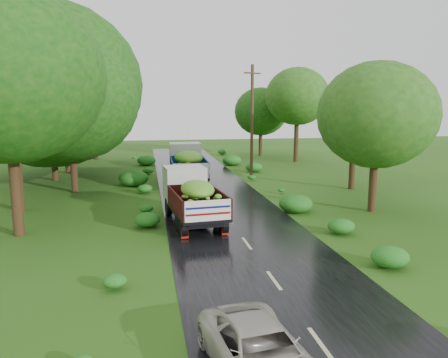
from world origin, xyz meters
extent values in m
plane|color=#23490F|center=(0.00, 0.00, 0.00)|extent=(120.00, 120.00, 0.00)
cube|color=black|center=(0.00, 5.00, 0.01)|extent=(6.50, 80.00, 0.02)
cube|color=#BFB78C|center=(0.00, -4.00, 0.02)|extent=(0.12, 1.60, 0.00)
cube|color=#BFB78C|center=(0.00, 0.00, 0.02)|extent=(0.12, 1.60, 0.00)
cube|color=#BFB78C|center=(0.00, 4.00, 0.02)|extent=(0.12, 1.60, 0.00)
cube|color=#BFB78C|center=(0.00, 8.00, 0.02)|extent=(0.12, 1.60, 0.00)
cube|color=#BFB78C|center=(0.00, 12.00, 0.02)|extent=(0.12, 1.60, 0.00)
cube|color=#BFB78C|center=(0.00, 16.00, 0.02)|extent=(0.12, 1.60, 0.00)
cube|color=#BFB78C|center=(0.00, 20.00, 0.02)|extent=(0.12, 1.60, 0.00)
cube|color=#BFB78C|center=(0.00, 24.00, 0.02)|extent=(0.12, 1.60, 0.00)
cube|color=#BFB78C|center=(0.00, 28.00, 0.02)|extent=(0.12, 1.60, 0.00)
cube|color=#BFB78C|center=(0.00, 32.00, 0.02)|extent=(0.12, 1.60, 0.00)
cube|color=#BFB78C|center=(0.00, 36.00, 0.02)|extent=(0.12, 1.60, 0.00)
cube|color=#BFB78C|center=(0.00, 40.00, 0.02)|extent=(0.12, 1.60, 0.00)
cube|color=black|center=(-1.88, 7.61, 0.62)|extent=(2.19, 5.48, 0.27)
cylinder|color=black|center=(-3.00, 9.44, 0.47)|extent=(0.36, 0.97, 0.95)
cylinder|color=black|center=(-1.17, 9.63, 0.47)|extent=(0.36, 0.97, 0.95)
cylinder|color=black|center=(-2.66, 6.30, 0.47)|extent=(0.36, 0.97, 0.95)
cylinder|color=black|center=(-0.84, 6.50, 0.47)|extent=(0.36, 0.97, 0.95)
cylinder|color=black|center=(-2.56, 5.34, 0.47)|extent=(0.36, 0.97, 0.95)
cylinder|color=black|center=(-0.73, 5.53, 0.47)|extent=(0.36, 0.97, 0.95)
cube|color=maroon|center=(-2.53, 5.02, 0.27)|extent=(0.32, 0.07, 0.43)
cube|color=maroon|center=(-0.70, 5.21, 0.27)|extent=(0.32, 0.07, 0.43)
cube|color=silver|center=(-2.11, 9.73, 1.65)|extent=(2.27, 2.01, 1.80)
cube|color=black|center=(-1.77, 6.62, 0.82)|extent=(2.60, 4.28, 0.15)
cube|color=#400B0E|center=(-2.82, 6.51, 1.35)|extent=(0.51, 4.06, 0.90)
cube|color=#400B0E|center=(-0.73, 6.73, 1.35)|extent=(0.51, 4.06, 0.90)
cube|color=#400B0E|center=(-1.99, 8.60, 1.35)|extent=(2.17, 0.31, 0.90)
cube|color=silver|center=(-1.56, 4.63, 1.35)|extent=(2.17, 0.31, 0.90)
ellipsoid|color=#388A19|center=(-1.77, 6.62, 1.92)|extent=(2.18, 3.60, 0.95)
cube|color=black|center=(-1.15, 18.20, 0.69)|extent=(1.96, 6.03, 0.30)
cylinder|color=black|center=(-2.14, 20.41, 0.53)|extent=(0.32, 1.07, 1.06)
cylinder|color=black|center=(-0.07, 20.36, 0.53)|extent=(0.32, 1.07, 1.06)
cylinder|color=black|center=(-2.21, 16.86, 0.53)|extent=(0.32, 1.07, 1.06)
cylinder|color=black|center=(-0.14, 16.82, 0.53)|extent=(0.32, 1.07, 1.06)
cylinder|color=black|center=(-2.23, 15.77, 0.53)|extent=(0.32, 1.07, 1.06)
cylinder|color=black|center=(-0.17, 15.73, 0.53)|extent=(0.32, 1.07, 1.06)
cube|color=maroon|center=(-2.24, 15.41, 0.30)|extent=(0.36, 0.05, 0.48)
cube|color=maroon|center=(-0.17, 15.37, 0.30)|extent=(0.36, 0.05, 0.48)
cube|color=silver|center=(-1.10, 20.60, 1.85)|extent=(2.39, 2.07, 2.02)
cube|color=black|center=(-1.17, 17.09, 0.93)|extent=(2.54, 4.63, 0.17)
cube|color=navy|center=(-2.35, 17.11, 1.52)|extent=(0.18, 4.58, 1.01)
cube|color=navy|center=(0.01, 17.06, 1.52)|extent=(0.18, 4.58, 1.01)
cube|color=navy|center=(-1.13, 19.33, 1.52)|extent=(2.45, 0.13, 1.01)
cube|color=silver|center=(-1.22, 14.84, 1.52)|extent=(2.45, 0.13, 1.01)
ellipsoid|color=#388A19|center=(-1.17, 17.09, 2.15)|extent=(2.13, 3.89, 1.06)
imported|color=#B5AEA0|center=(-1.80, -5.01, 0.59)|extent=(2.42, 4.30, 1.13)
cylinder|color=#382616|center=(4.25, 20.67, 4.45)|extent=(0.32, 0.32, 8.89)
cube|color=#382616|center=(4.25, 20.67, 8.23)|extent=(1.46, 0.75, 0.11)
cylinder|color=black|center=(-9.81, 6.99, 3.98)|extent=(0.47, 0.47, 7.95)
ellipsoid|color=#0C420E|center=(-9.81, 6.99, 7.00)|extent=(4.08, 4.08, 3.67)
cylinder|color=black|center=(-11.03, 11.95, 3.63)|extent=(0.45, 0.45, 7.26)
ellipsoid|color=#0C420E|center=(-11.03, 11.95, 6.39)|extent=(3.76, 3.76, 3.38)
cylinder|color=black|center=(-8.88, 16.90, 3.44)|extent=(0.45, 0.45, 6.88)
ellipsoid|color=#0C420E|center=(-8.88, 16.90, 6.06)|extent=(4.21, 4.21, 3.79)
cylinder|color=black|center=(-11.10, 21.96, 4.13)|extent=(0.48, 0.48, 8.27)
ellipsoid|color=#0C420E|center=(-11.10, 21.96, 7.28)|extent=(5.26, 5.26, 4.73)
cylinder|color=black|center=(-10.73, 25.51, 3.29)|extent=(0.44, 0.44, 6.58)
ellipsoid|color=#0C420E|center=(-10.73, 25.51, 5.79)|extent=(3.78, 3.78, 3.40)
cylinder|color=black|center=(-11.54, 31.66, 4.21)|extent=(0.48, 0.48, 8.43)
ellipsoid|color=#0C420E|center=(-11.54, 31.66, 7.42)|extent=(4.31, 4.31, 3.87)
cylinder|color=black|center=(-9.43, 34.95, 3.75)|extent=(0.46, 0.46, 7.49)
ellipsoid|color=#0C420E|center=(-9.43, 34.95, 6.59)|extent=(4.08, 4.08, 3.67)
cylinder|color=black|center=(8.06, 8.36, 2.99)|extent=(0.42, 0.42, 5.98)
ellipsoid|color=#1E4E13|center=(8.06, 8.36, 5.26)|extent=(3.55, 3.55, 3.20)
cylinder|color=black|center=(9.95, 14.62, 2.91)|extent=(0.42, 0.42, 5.82)
ellipsoid|color=#1E4E13|center=(9.95, 14.62, 5.13)|extent=(3.19, 3.19, 2.87)
cylinder|color=black|center=(11.06, 29.37, 3.77)|extent=(0.46, 0.46, 7.54)
ellipsoid|color=#1E4E13|center=(11.06, 29.37, 6.63)|extent=(3.59, 3.59, 3.23)
cylinder|color=black|center=(8.89, 35.38, 2.86)|extent=(0.42, 0.42, 5.72)
ellipsoid|color=#1E4E13|center=(8.89, 35.38, 5.03)|extent=(3.48, 3.48, 3.13)
camera|label=1|loc=(-4.06, -13.26, 5.80)|focal=35.00mm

